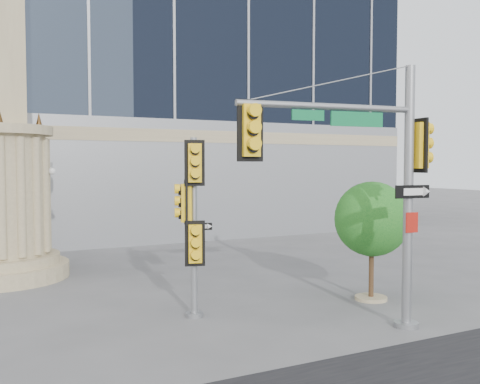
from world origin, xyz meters
name	(u,v)px	position (x,y,z in m)	size (l,w,h in m)	color
ground	(299,327)	(0.00, 0.00, 0.00)	(120.00, 120.00, 0.00)	#545456
main_signal_pole	(368,167)	(1.16, -1.04, 3.78)	(4.71, 0.93, 6.11)	slate
secondary_signal_pole	(192,213)	(-1.96, 1.81, 2.64)	(0.78, 0.71, 4.50)	slate
street_tree	(373,222)	(3.25, 1.22, 2.21)	(2.15, 2.10, 3.35)	tan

